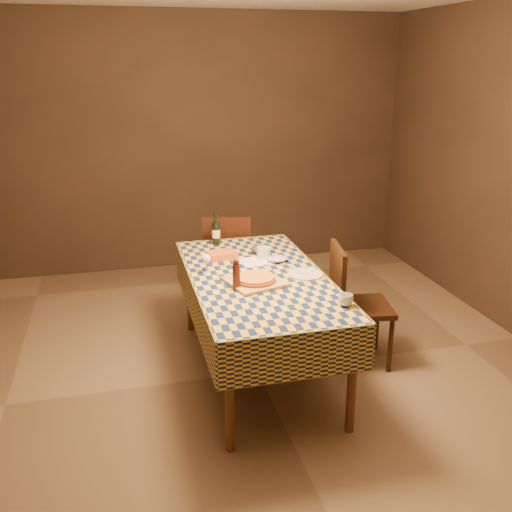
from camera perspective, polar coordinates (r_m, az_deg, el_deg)
The scene contains 16 objects.
room at distance 3.83m, azimuth 0.18°, elevation 6.13°, with size 5.00×5.10×2.70m.
dining_table at distance 4.03m, azimuth 0.17°, elevation -3.00°, with size 0.94×1.84×0.77m.
cutting_board at distance 3.86m, azimuth -0.12°, elevation -2.60°, with size 0.35×0.35×0.02m, color tan.
pizza at distance 3.86m, azimuth -0.12°, elevation -2.26°, with size 0.32×0.32×0.03m.
pepper_mill at distance 3.74m, azimuth -1.98°, elevation -1.91°, with size 0.05×0.05×0.22m.
bowl at distance 4.46m, azimuth 0.54°, elevation 0.59°, with size 0.15×0.15×0.05m, color #5B434C.
wine_glass at distance 4.05m, azimuth -5.01°, elevation -0.35°, with size 0.07×0.07×0.14m.
wine_bottle at distance 4.67m, azimuth -4.01°, elevation 2.34°, with size 0.08×0.08×0.27m.
deli_tub at distance 4.33m, azimuth 0.78°, elevation 0.30°, with size 0.11×0.11×0.09m, color silver.
takeout_container at distance 4.35m, azimuth -3.45°, elevation 0.08°, with size 0.21×0.15×0.05m, color #C8581A.
white_plate at distance 4.03m, azimuth 4.96°, elevation -1.83°, with size 0.24×0.24×0.01m, color silver.
tumbler at distance 3.56m, azimuth 8.97°, elevation -4.37°, with size 0.09×0.09×0.07m, color silver.
flour_patch at distance 4.29m, azimuth 0.12°, elevation -0.50°, with size 0.27×0.21×0.00m, color white.
flour_bag at distance 4.28m, azimuth 2.15°, elevation -0.27°, with size 0.16×0.12×0.05m, color #A7AFD6.
chair_far at distance 5.12m, azimuth -2.91°, elevation -0.17°, with size 0.50×0.50×0.93m.
chair_right at distance 4.31m, azimuth 9.54°, elevation -4.21°, with size 0.49×0.49×0.93m.
Camera 1 is at (-0.93, -3.62, 2.20)m, focal length 40.00 mm.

